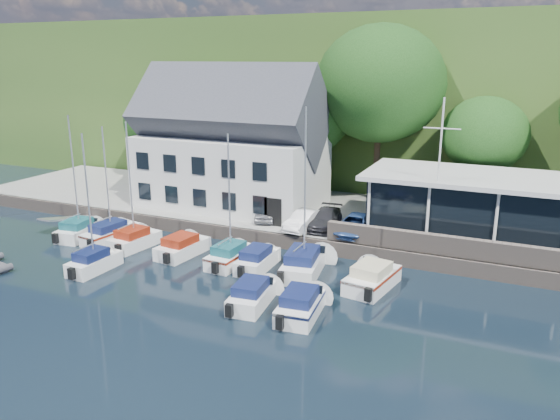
# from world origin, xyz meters

# --- Properties ---
(ground) EXTENTS (180.00, 180.00, 0.00)m
(ground) POSITION_xyz_m (0.00, 0.00, 0.00)
(ground) COLOR black
(ground) RESTS_ON ground
(quay) EXTENTS (60.00, 13.00, 1.00)m
(quay) POSITION_xyz_m (0.00, 17.50, 0.50)
(quay) COLOR gray
(quay) RESTS_ON ground
(quay_face) EXTENTS (60.00, 0.30, 1.00)m
(quay_face) POSITION_xyz_m (0.00, 11.00, 0.50)
(quay_face) COLOR #685C53
(quay_face) RESTS_ON ground
(hillside) EXTENTS (160.00, 75.00, 16.00)m
(hillside) POSITION_xyz_m (0.00, 62.00, 8.00)
(hillside) COLOR #2B4B1C
(hillside) RESTS_ON ground
(field_patch) EXTENTS (50.00, 30.00, 0.30)m
(field_patch) POSITION_xyz_m (8.00, 70.00, 16.15)
(field_patch) COLOR #5C6F37
(field_patch) RESTS_ON hillside
(harbor_building) EXTENTS (14.40, 8.20, 8.70)m
(harbor_building) POSITION_xyz_m (-7.00, 16.50, 5.35)
(harbor_building) COLOR silver
(harbor_building) RESTS_ON quay
(club_pavilion) EXTENTS (13.20, 7.20, 4.10)m
(club_pavilion) POSITION_xyz_m (11.00, 16.00, 3.05)
(club_pavilion) COLOR black
(club_pavilion) RESTS_ON quay
(seawall) EXTENTS (18.00, 0.50, 1.20)m
(seawall) POSITION_xyz_m (12.00, 11.40, 1.60)
(seawall) COLOR #685C53
(seawall) RESTS_ON quay
(gangway) EXTENTS (1.20, 6.00, 1.40)m
(gangway) POSITION_xyz_m (-16.50, 9.00, 0.00)
(gangway) COLOR silver
(gangway) RESTS_ON ground
(car_silver) EXTENTS (2.63, 3.94, 1.25)m
(car_silver) POSITION_xyz_m (-2.64, 13.71, 1.62)
(car_silver) COLOR #B3B3B8
(car_silver) RESTS_ON quay
(car_white) EXTENTS (1.83, 4.10, 1.31)m
(car_white) POSITION_xyz_m (0.81, 12.63, 1.65)
(car_white) COLOR silver
(car_white) RESTS_ON quay
(car_dgrey) EXTENTS (2.14, 4.50, 1.27)m
(car_dgrey) POSITION_xyz_m (1.95, 13.59, 1.63)
(car_dgrey) COLOR #2A2A2F
(car_dgrey) RESTS_ON quay
(car_blue) EXTENTS (1.79, 4.08, 1.37)m
(car_blue) POSITION_xyz_m (4.32, 13.15, 1.68)
(car_blue) COLOR #2C4B88
(car_blue) RESTS_ON quay
(flagpole) EXTENTS (2.20, 0.20, 9.17)m
(flagpole) POSITION_xyz_m (9.42, 13.07, 5.59)
(flagpole) COLOR silver
(flagpole) RESTS_ON quay
(tree_0) EXTENTS (5.93, 5.93, 8.10)m
(tree_0) POSITION_xyz_m (-18.31, 22.02, 5.05)
(tree_0) COLOR black
(tree_0) RESTS_ON quay
(tree_1) EXTENTS (7.84, 7.84, 10.72)m
(tree_1) POSITION_xyz_m (-13.30, 22.13, 6.36)
(tree_1) COLOR black
(tree_1) RESTS_ON quay
(tree_2) EXTENTS (7.52, 7.52, 10.27)m
(tree_2) POSITION_xyz_m (-2.69, 21.48, 6.14)
(tree_2) COLOR black
(tree_2) RESTS_ON quay
(tree_3) EXTENTS (10.27, 10.27, 14.04)m
(tree_3) POSITION_xyz_m (3.16, 22.66, 8.02)
(tree_3) COLOR black
(tree_3) RESTS_ON quay
(tree_4) EXTENTS (6.38, 6.38, 8.72)m
(tree_4) POSITION_xyz_m (11.26, 22.64, 5.36)
(tree_4) COLOR black
(tree_4) RESTS_ON quay
(boat_r1_0) EXTENTS (2.59, 5.52, 8.55)m
(boat_r1_0) POSITION_xyz_m (-14.23, 7.15, 4.28)
(boat_r1_0) COLOR white
(boat_r1_0) RESTS_ON ground
(boat_r1_1) EXTENTS (2.55, 6.48, 8.61)m
(boat_r1_1) POSITION_xyz_m (-11.74, 7.55, 4.31)
(boat_r1_1) COLOR white
(boat_r1_1) RESTS_ON ground
(boat_r1_2) EXTENTS (2.55, 5.34, 8.56)m
(boat_r1_2) POSITION_xyz_m (-9.33, 7.08, 4.28)
(boat_r1_2) COLOR white
(boat_r1_2) RESTS_ON ground
(boat_r1_3) EXTENTS (2.54, 5.65, 1.38)m
(boat_r1_3) POSITION_xyz_m (-5.53, 7.17, 0.69)
(boat_r1_3) COLOR white
(boat_r1_3) RESTS_ON ground
(boat_r1_4) EXTENTS (2.06, 5.55, 8.61)m
(boat_r1_4) POSITION_xyz_m (-1.86, 7.02, 4.31)
(boat_r1_4) COLOR white
(boat_r1_4) RESTS_ON ground
(boat_r1_5) EXTENTS (1.83, 5.40, 1.39)m
(boat_r1_5) POSITION_xyz_m (-0.04, 7.08, 0.69)
(boat_r1_5) COLOR white
(boat_r1_5) RESTS_ON ground
(boat_r1_6) EXTENTS (3.13, 7.03, 9.35)m
(boat_r1_6) POSITION_xyz_m (2.81, 7.59, 4.68)
(boat_r1_6) COLOR white
(boat_r1_6) RESTS_ON ground
(boat_r1_7) EXTENTS (3.02, 5.98, 1.52)m
(boat_r1_7) POSITION_xyz_m (7.12, 7.03, 0.76)
(boat_r1_7) COLOR white
(boat_r1_7) RESTS_ON ground
(boat_r2_1) EXTENTS (1.77, 5.02, 8.46)m
(boat_r2_1) POSITION_xyz_m (-8.86, 2.71, 4.23)
(boat_r2_1) COLOR white
(boat_r2_1) RESTS_ON ground
(boat_r2_3) EXTENTS (2.41, 5.64, 1.35)m
(boat_r2_3) POSITION_xyz_m (1.96, 2.49, 0.68)
(boat_r2_3) COLOR white
(boat_r2_3) RESTS_ON ground
(boat_r2_4) EXTENTS (2.51, 5.77, 1.41)m
(boat_r2_4) POSITION_xyz_m (4.73, 2.38, 0.70)
(boat_r2_4) COLOR white
(boat_r2_4) RESTS_ON ground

